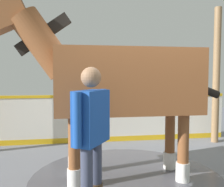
{
  "coord_description": "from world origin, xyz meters",
  "views": [
    {
      "loc": [
        -1.01,
        -3.57,
        1.53
      ],
      "look_at": [
        -0.68,
        -0.45,
        1.31
      ],
      "focal_mm": 39.56,
      "sensor_mm": 36.0,
      "label": 1
    }
  ],
  "objects": [
    {
      "name": "ground_plane",
      "position": [
        0.0,
        0.0,
        -0.01
      ],
      "size": [
        16.0,
        16.0,
        0.02
      ],
      "primitive_type": "cube",
      "color": "slate"
    },
    {
      "name": "wet_patch",
      "position": [
        -0.4,
        0.03,
        0.0
      ],
      "size": [
        2.91,
        2.91,
        0.0
      ],
      "primitive_type": "cylinder",
      "color": "#4C4C54",
      "rests_on": "ground"
    },
    {
      "name": "barrier_wall",
      "position": [
        -0.49,
        2.15,
        0.51
      ],
      "size": [
        5.76,
        0.33,
        1.11
      ],
      "color": "silver",
      "rests_on": "ground"
    },
    {
      "name": "roof_post_far",
      "position": [
        1.99,
        1.83,
        1.55
      ],
      "size": [
        0.16,
        0.16,
        3.1
      ],
      "primitive_type": "cylinder",
      "color": "olive",
      "rests_on": "ground"
    },
    {
      "name": "horse",
      "position": [
        -0.53,
        0.03,
        1.45
      ],
      "size": [
        3.49,
        1.01,
        2.64
      ],
      "rotation": [
        0.0,
        0.0,
        -3.1
      ],
      "color": "brown",
      "rests_on": "ground"
    },
    {
      "name": "handler",
      "position": [
        -0.95,
        -0.94,
        0.93
      ],
      "size": [
        0.43,
        0.58,
        1.63
      ],
      "rotation": [
        0.0,
        0.0,
        -0.53
      ],
      "color": "#47331E",
      "rests_on": "ground"
    }
  ]
}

